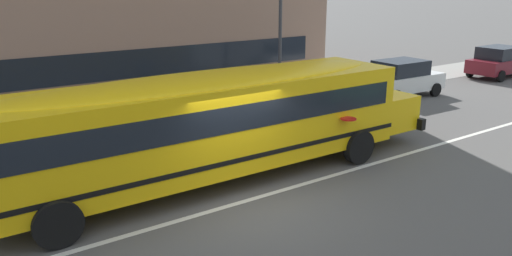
# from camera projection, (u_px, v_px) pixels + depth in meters

# --- Properties ---
(ground_plane) EXTENTS (400.00, 400.00, 0.00)m
(ground_plane) POSITION_uv_depth(u_px,v_px,m) (245.00, 201.00, 11.70)
(ground_plane) COLOR #54514F
(sidewalk_far) EXTENTS (120.00, 3.00, 0.01)m
(sidewalk_far) POSITION_uv_depth(u_px,v_px,m) (125.00, 124.00, 17.96)
(sidewalk_far) COLOR gray
(sidewalk_far) RESTS_ON ground_plane
(lane_centreline) EXTENTS (110.00, 0.16, 0.01)m
(lane_centreline) POSITION_uv_depth(u_px,v_px,m) (245.00, 201.00, 11.70)
(lane_centreline) COLOR silver
(lane_centreline) RESTS_ON ground_plane
(school_bus) EXTENTS (12.63, 3.02, 2.82)m
(school_bus) POSITION_uv_depth(u_px,v_px,m) (218.00, 117.00, 12.54)
(school_bus) COLOR yellow
(school_bus) RESTS_ON ground_plane
(parked_car_maroon_near_corner) EXTENTS (3.95, 1.97, 1.64)m
(parked_car_maroon_near_corner) POSITION_uv_depth(u_px,v_px,m) (499.00, 61.00, 26.61)
(parked_car_maroon_near_corner) COLOR maroon
(parked_car_maroon_near_corner) RESTS_ON ground_plane
(parked_car_white_mid_block) EXTENTS (3.94, 1.96, 1.64)m
(parked_car_white_mid_block) POSITION_uv_depth(u_px,v_px,m) (401.00, 78.00, 22.07)
(parked_car_white_mid_block) COLOR silver
(parked_car_white_mid_block) RESTS_ON ground_plane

